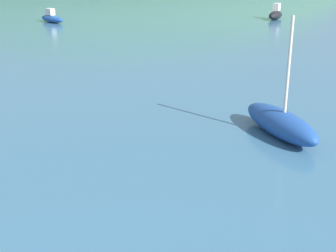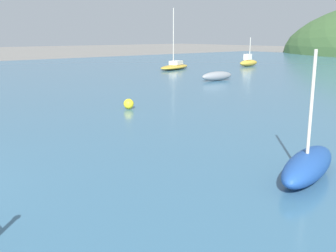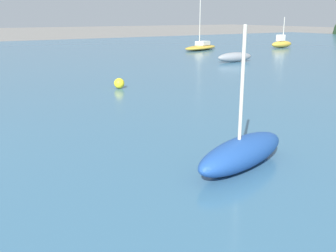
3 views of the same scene
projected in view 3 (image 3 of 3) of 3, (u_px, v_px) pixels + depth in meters
The scene contains 5 objects.
boat_far_right at pixel (242, 152), 7.77m from camera, with size 1.45×2.80×2.77m.
boat_nearest_quay at pixel (235, 57), 25.59m from camera, with size 0.89×2.66×0.63m.
boat_blue_hull at pixel (201, 47), 34.80m from camera, with size 3.11×4.76×5.36m.
boat_white_sailboat at pixel (282, 43), 37.05m from camera, with size 1.12×2.78×2.81m.
mooring_buoy at pixel (119, 83), 16.28m from camera, with size 0.43×0.43×0.43m, color yellow.
Camera 3 is at (10.33, 2.87, 3.02)m, focal length 42.00 mm.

